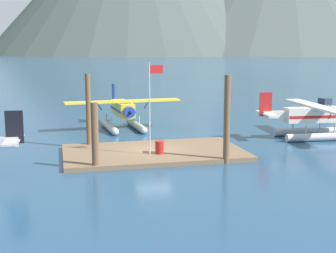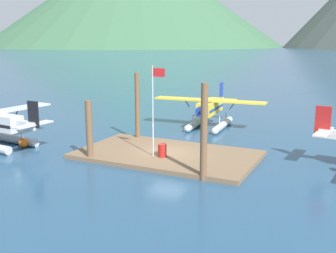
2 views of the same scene
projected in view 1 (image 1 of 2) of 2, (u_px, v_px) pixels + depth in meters
name	position (u px, v px, depth m)	size (l,w,h in m)	color
ground_plane	(154.00, 155.00, 32.44)	(1200.00, 1200.00, 0.00)	navy
dock_platform	(154.00, 152.00, 32.42)	(12.41, 7.16, 0.30)	brown
piling_near_left	(95.00, 137.00, 28.10)	(0.44, 0.44, 4.13)	brown
piling_near_right	(227.00, 120.00, 29.57)	(0.40, 0.40, 5.70)	brown
piling_far_left	(88.00, 111.00, 34.07)	(0.38, 0.38, 5.52)	brown
flagpole	(151.00, 98.00, 30.58)	(0.95, 0.10, 6.13)	silver
fuel_drum	(159.00, 147.00, 31.32)	(0.62, 0.62, 0.88)	#AD1E19
seaplane_cream_stbd_fwd	(314.00, 119.00, 38.09)	(7.97, 10.48, 3.84)	#B7BABF
seaplane_yellow_bow_centre	(123.00, 112.00, 42.09)	(10.48, 7.97, 3.84)	#B7BABF
boat_grey_open_east	(326.00, 107.00, 54.51)	(2.18, 4.86, 1.50)	gray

